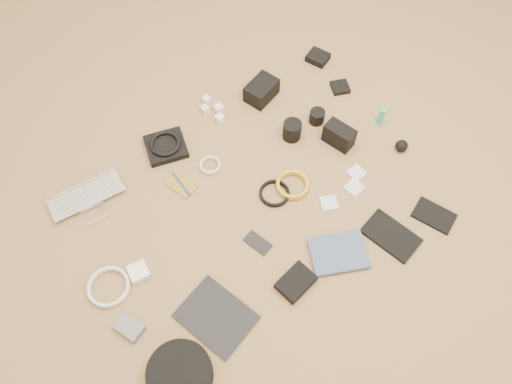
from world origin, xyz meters
TOP-DOWN VIEW (x-y plane):
  - laptop at (-0.54, 0.35)m, footprint 0.31×0.23m
  - headphone_pouch at (-0.16, 0.42)m, footprint 0.20×0.19m
  - headphones at (-0.16, 0.42)m, footprint 0.14×0.14m
  - charger_a at (0.12, 0.54)m, footprint 0.03×0.03m
  - charger_b at (0.09, 0.50)m, footprint 0.03×0.03m
  - charger_c at (0.14, 0.46)m, footprint 0.04×0.04m
  - charger_d at (0.11, 0.42)m, footprint 0.04×0.04m
  - dslr_camera at (0.34, 0.42)m, footprint 0.17×0.14m
  - lens_pouch at (0.69, 0.46)m, footprint 0.11×0.12m
  - notebook_olive at (-0.20, 0.23)m, footprint 0.11×0.14m
  - pen_blue at (-0.20, 0.23)m, footprint 0.01×0.13m
  - cable_white_a at (-0.05, 0.24)m, footprint 0.10×0.10m
  - lens_a at (0.32, 0.17)m, footprint 0.10×0.10m
  - lens_b at (0.46, 0.17)m, footprint 0.07×0.07m
  - card_reader at (0.66, 0.26)m, footprint 0.10×0.10m
  - power_brick at (-0.51, -0.01)m, footprint 0.08×0.08m
  - cable_white_b at (-0.63, -0.00)m, footprint 0.17×0.17m
  - cable_black at (0.09, -0.03)m, footprint 0.15×0.15m
  - cable_yellow at (0.17, -0.04)m, footprint 0.18×0.18m
  - flash at (0.46, 0.03)m, footprint 0.10×0.14m
  - lens_cleaner at (0.68, 0.01)m, footprint 0.03×0.03m
  - battery_charger at (-0.64, -0.17)m, footprint 0.10×0.11m
  - tablet at (-0.37, -0.31)m, footprint 0.26×0.29m
  - phone at (-0.09, -0.16)m, footprint 0.08×0.11m
  - filter_case_left at (0.24, -0.18)m, footprint 0.08×0.08m
  - filter_case_mid at (0.37, -0.18)m, footprint 0.08×0.08m
  - filter_case_right at (0.42, -0.14)m, footprint 0.07×0.07m
  - air_blower at (0.65, -0.15)m, footprint 0.06×0.06m
  - headphone_case at (-0.57, -0.41)m, footprint 0.26×0.26m
  - drive_case at (-0.07, -0.37)m, footprint 0.15×0.12m
  - paperback at (0.10, -0.44)m, footprint 0.25×0.23m
  - notebook_black_a at (0.35, -0.43)m, footprint 0.17×0.23m
  - notebook_black_b at (0.54, -0.46)m, footprint 0.15×0.18m

SIDE VIEW (x-z plane):
  - notebook_olive at x=-0.20m, z-range 0.00..0.01m
  - phone at x=-0.09m, z-range 0.00..0.01m
  - filter_case_right at x=0.42m, z-range 0.00..0.01m
  - filter_case_left at x=0.24m, z-range 0.00..0.01m
  - filter_case_mid at x=0.37m, z-range 0.00..0.01m
  - cable_white_a at x=-0.05m, z-range 0.00..0.01m
  - cable_black at x=0.09m, z-range 0.00..0.01m
  - tablet at x=-0.37m, z-range 0.00..0.01m
  - notebook_black_b at x=0.54m, z-range 0.00..0.01m
  - cable_white_b at x=-0.63m, z-range 0.00..0.01m
  - notebook_black_a at x=0.35m, z-range 0.00..0.01m
  - cable_yellow at x=0.17m, z-range 0.00..0.02m
  - card_reader at x=0.66m, z-range 0.00..0.02m
  - paperback at x=0.10m, z-range 0.00..0.02m
  - pen_blue at x=-0.20m, z-range 0.01..0.01m
  - laptop at x=-0.54m, z-range 0.00..0.02m
  - battery_charger at x=-0.64m, z-range 0.00..0.03m
  - headphone_pouch at x=-0.16m, z-range 0.00..0.03m
  - charger_a at x=0.12m, z-range 0.00..0.03m
  - charger_b at x=0.09m, z-range 0.00..0.03m
  - power_brick at x=-0.51m, z-range 0.00..0.03m
  - charger_d at x=0.11m, z-range 0.00..0.03m
  - charger_c at x=0.14m, z-range 0.00..0.03m
  - drive_case at x=-0.07m, z-range 0.00..0.03m
  - lens_pouch at x=0.69m, z-range 0.00..0.03m
  - air_blower at x=0.65m, z-range 0.00..0.05m
  - headphone_case at x=-0.57m, z-range 0.00..0.06m
  - lens_b at x=0.46m, z-range 0.00..0.06m
  - headphones at x=-0.16m, z-range 0.03..0.05m
  - dslr_camera at x=0.34m, z-range 0.00..0.08m
  - lens_a at x=0.32m, z-range 0.00..0.08m
  - lens_cleaner at x=0.68m, z-range 0.00..0.09m
  - flash at x=0.46m, z-range 0.00..0.10m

